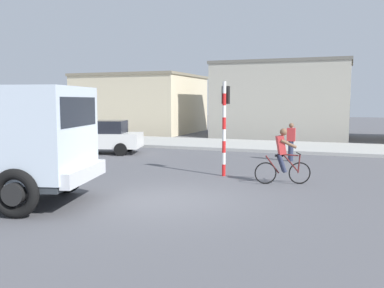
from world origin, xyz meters
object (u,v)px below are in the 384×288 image
object	(u,v)px
cyclist	(283,156)
car_red_near	(100,137)
traffic_light_pole	(225,115)
pedestrian_near_kerb	(291,141)

from	to	relation	value
cyclist	car_red_near	bearing A→B (deg)	154.27
cyclist	traffic_light_pole	distance (m)	2.53
car_red_near	traffic_light_pole	bearing A→B (deg)	-27.06
traffic_light_pole	pedestrian_near_kerb	world-z (taller)	traffic_light_pole
traffic_light_pole	pedestrian_near_kerb	xyz separation A→B (m)	(1.66, 4.34, -1.22)
pedestrian_near_kerb	cyclist	bearing A→B (deg)	-85.39
cyclist	traffic_light_pole	size ratio (longest dim) A/B	0.54
car_red_near	pedestrian_near_kerb	world-z (taller)	pedestrian_near_kerb
traffic_light_pole	pedestrian_near_kerb	bearing A→B (deg)	69.04
traffic_light_pole	pedestrian_near_kerb	size ratio (longest dim) A/B	1.98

